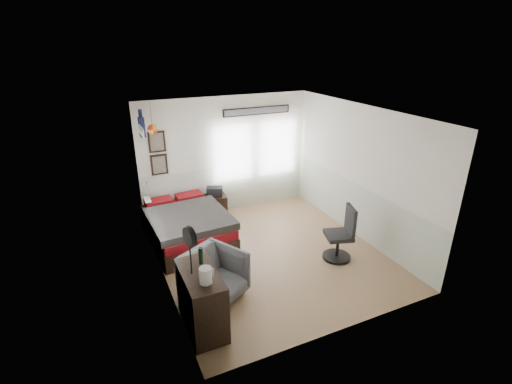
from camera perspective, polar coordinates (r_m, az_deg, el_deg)
ground_plane at (r=7.27m, az=2.05°, el=-9.42°), size 4.00×4.50×0.01m
room_shell at (r=6.69m, az=0.93°, el=3.05°), size 4.02×4.52×2.71m
wall_decor at (r=7.85m, az=-11.63°, el=9.24°), size 3.55×1.32×1.44m
bed at (r=7.68m, az=-10.58°, el=-5.19°), size 1.58×2.13×0.66m
dresser at (r=5.47m, az=-8.38°, el=-16.12°), size 0.48×1.00×0.90m
armchair at (r=6.01m, az=-6.47°, el=-12.69°), size 1.15×1.16×0.78m
nightstand at (r=8.67m, az=-6.29°, el=-2.09°), size 0.54×0.45×0.50m
task_chair at (r=7.09m, az=12.99°, el=-6.90°), size 0.58×0.58×1.05m
kettle at (r=4.95m, az=-7.74°, el=-12.61°), size 0.19×0.17×0.22m
bottle at (r=5.33m, az=-8.49°, el=-9.67°), size 0.06×0.06×0.25m
stand_fan at (r=4.92m, az=-10.17°, el=-6.93°), size 0.13×0.29×0.71m
black_bag at (r=8.53m, az=-6.39°, el=0.07°), size 0.42×0.35×0.21m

